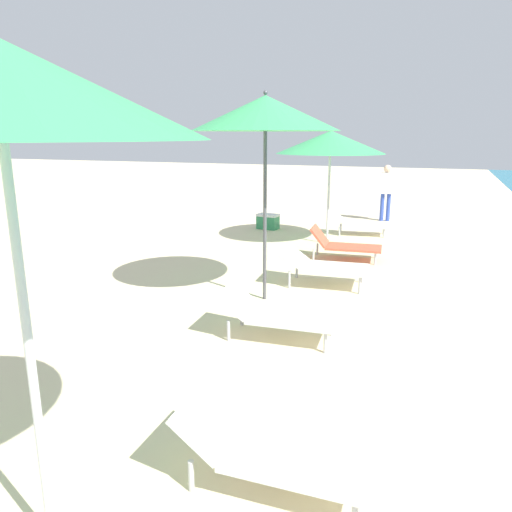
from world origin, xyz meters
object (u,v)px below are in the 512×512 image
object	(u,v)px
lounger_third_inland	(277,314)
person_walking_near	(386,187)
lounger_second_shoreside	(274,444)
umbrella_third	(265,113)
umbrella_farthest	(331,142)
lounger_third_shoreside	(324,265)
cooler_box	(268,221)
lounger_farthest_shoreside	(360,224)
lounger_farthest_inland	(343,244)

from	to	relation	value
lounger_third_inland	person_walking_near	bearing A→B (deg)	84.17
lounger_second_shoreside	umbrella_third	xyz separation A→B (m)	(-1.40, 3.56, 2.32)
lounger_second_shoreside	umbrella_farthest	xyz separation A→B (m)	(-1.42, 7.56, 1.90)
lounger_third_shoreside	lounger_second_shoreside	bearing A→B (deg)	-85.90
umbrella_farthest	cooler_box	size ratio (longest dim) A/B	4.42
umbrella_third	cooler_box	world-z (taller)	umbrella_third
lounger_second_shoreside	cooler_box	size ratio (longest dim) A/B	2.42
lounger_second_shoreside	cooler_box	world-z (taller)	lounger_second_shoreside
lounger_third_inland	umbrella_farthest	distance (m)	5.62
lounger_third_inland	lounger_second_shoreside	bearing A→B (deg)	-75.93
lounger_farthest_shoreside	umbrella_farthest	bearing A→B (deg)	-120.21
umbrella_third	lounger_third_shoreside	distance (m)	2.56
umbrella_farthest	umbrella_third	bearing A→B (deg)	-89.73
lounger_third_shoreside	lounger_farthest_inland	xyz separation A→B (m)	(-0.04, 1.76, -0.03)
umbrella_third	lounger_farthest_inland	bearing A→B (deg)	77.67
lounger_third_inland	umbrella_farthest	xyz separation A→B (m)	(-0.64, 5.25, 1.89)
umbrella_third	lounger_third_inland	xyz separation A→B (m)	(0.62, -1.25, -2.31)
umbrella_farthest	person_walking_near	xyz separation A→B (m)	(0.82, 3.45, -1.25)
umbrella_farthest	lounger_farthest_shoreside	world-z (taller)	umbrella_farthest
person_walking_near	cooler_box	world-z (taller)	person_walking_near
lounger_third_shoreside	lounger_third_inland	bearing A→B (deg)	-95.95
umbrella_third	lounger_farthest_shoreside	distance (m)	5.76
umbrella_third	cooler_box	bearing A→B (deg)	109.59
lounger_second_shoreside	lounger_third_inland	xyz separation A→B (m)	(-0.78, 2.31, 0.01)
lounger_second_shoreside	umbrella_farthest	bearing A→B (deg)	98.45
umbrella_third	lounger_farthest_shoreside	xyz separation A→B (m)	(0.49, 5.23, -2.35)
lounger_farthest_inland	lounger_third_inland	bearing A→B (deg)	-95.71
lounger_third_shoreside	person_walking_near	world-z (taller)	person_walking_near
lounger_third_shoreside	lounger_farthest_shoreside	world-z (taller)	lounger_third_shoreside
cooler_box	umbrella_third	bearing A→B (deg)	-70.41
lounger_farthest_inland	cooler_box	bearing A→B (deg)	129.27
lounger_third_shoreside	lounger_farthest_inland	size ratio (longest dim) A/B	1.01
lounger_second_shoreside	lounger_farthest_shoreside	distance (m)	8.84
umbrella_farthest	lounger_farthest_inland	xyz separation A→B (m)	(0.62, -1.27, -1.89)
lounger_third_shoreside	umbrella_farthest	xyz separation A→B (m)	(-0.66, 3.03, 1.86)
lounger_farthest_shoreside	person_walking_near	size ratio (longest dim) A/B	0.88
lounger_farthest_shoreside	cooler_box	size ratio (longest dim) A/B	2.42
umbrella_third	lounger_farthest_shoreside	size ratio (longest dim) A/B	2.14
cooler_box	lounger_farthest_shoreside	bearing A→B (deg)	2.59
lounger_farthest_shoreside	lounger_farthest_inland	bearing A→B (deg)	-95.26
lounger_third_shoreside	umbrella_farthest	size ratio (longest dim) A/B	0.57
umbrella_third	umbrella_farthest	distance (m)	4.03
umbrella_third	person_walking_near	xyz separation A→B (m)	(0.81, 7.46, -1.68)
lounger_third_shoreside	person_walking_near	size ratio (longest dim) A/B	0.91
umbrella_third	lounger_third_inland	distance (m)	2.70
umbrella_farthest	lounger_farthest_shoreside	xyz separation A→B (m)	(0.51, 1.23, -1.92)
umbrella_third	lounger_farthest_inland	world-z (taller)	umbrella_third
lounger_farthest_inland	lounger_third_shoreside	bearing A→B (deg)	-94.63
lounger_second_shoreside	lounger_farthest_shoreside	size ratio (longest dim) A/B	1.00
lounger_third_shoreside	umbrella_farthest	world-z (taller)	umbrella_farthest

